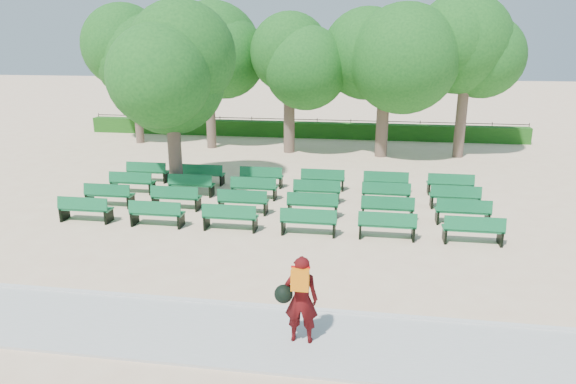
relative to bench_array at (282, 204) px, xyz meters
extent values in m
plane|color=beige|center=(-1.13, -0.80, -0.09)|extent=(120.00, 120.00, 0.00)
cube|color=#B9BAB5|center=(-1.13, -8.20, -0.06)|extent=(30.00, 2.20, 0.06)
cube|color=silver|center=(-1.13, -7.05, -0.04)|extent=(30.00, 0.12, 0.10)
cube|color=#1D5616|center=(-1.13, 13.20, 0.36)|extent=(26.00, 0.70, 0.90)
cube|color=#116436|center=(0.00, 0.01, 0.33)|extent=(1.71, 0.57, 0.06)
cube|color=#116436|center=(0.00, -0.18, 0.57)|extent=(1.69, 0.23, 0.40)
cylinder|color=brown|center=(-4.26, 1.10, 1.52)|extent=(0.50, 0.50, 3.22)
ellipsoid|color=#1B5C1B|center=(-4.26, 1.10, 4.41)|extent=(4.68, 4.68, 4.21)
imported|color=#44090B|center=(1.74, -8.22, 0.86)|extent=(0.65, 0.43, 1.77)
cube|color=orange|center=(1.74, -8.42, 1.36)|extent=(0.33, 0.16, 0.41)
sphere|color=black|center=(1.41, -8.28, 0.97)|extent=(0.35, 0.35, 0.35)
camera|label=1|loc=(2.82, -16.86, 5.60)|focal=32.00mm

